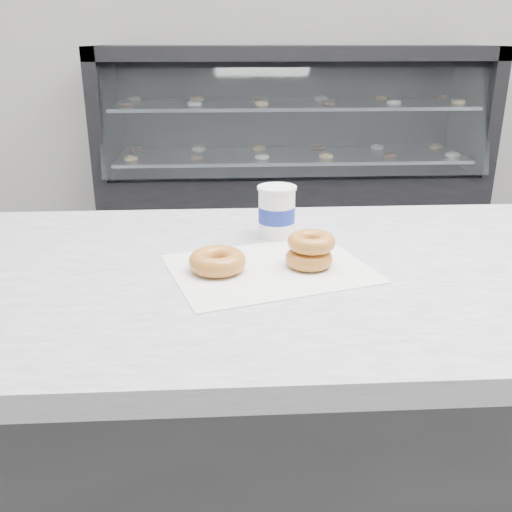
{
  "coord_description": "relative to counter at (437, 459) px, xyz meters",
  "views": [
    {
      "loc": [
        -0.44,
        -1.55,
        1.28
      ],
      "look_at": [
        -0.38,
        -0.6,
        0.92
      ],
      "focal_mm": 40.0,
      "sensor_mm": 36.0,
      "label": 1
    }
  ],
  "objects": [
    {
      "name": "ground",
      "position": [
        0.0,
        0.6,
        -0.45
      ],
      "size": [
        5.0,
        5.0,
        0.0
      ],
      "primitive_type": "plane",
      "color": "gray",
      "rests_on": "ground"
    },
    {
      "name": "counter",
      "position": [
        0.0,
        0.0,
        0.0
      ],
      "size": [
        3.06,
        0.76,
        0.9
      ],
      "color": "#333335",
      "rests_on": "ground"
    },
    {
      "name": "display_case",
      "position": [
        0.0,
        2.72,
        0.04
      ],
      "size": [
        2.4,
        0.74,
        1.25
      ],
      "color": "black",
      "rests_on": "ground"
    },
    {
      "name": "wax_paper",
      "position": [
        -0.36,
        -0.01,
        0.45
      ],
      "size": [
        0.4,
        0.35,
        0.0
      ],
      "primitive_type": "cube",
      "rotation": [
        0.0,
        0.0,
        0.3
      ],
      "color": "white",
      "rests_on": "counter"
    },
    {
      "name": "donut_single",
      "position": [
        -0.45,
        -0.02,
        0.47
      ],
      "size": [
        0.11,
        0.11,
        0.04
      ],
      "primitive_type": "torus",
      "rotation": [
        0.0,
        0.0,
        0.13
      ],
      "color": "#CD8838",
      "rests_on": "wax_paper"
    },
    {
      "name": "donut_stack",
      "position": [
        -0.29,
        -0.01,
        0.48
      ],
      "size": [
        0.11,
        0.11,
        0.06
      ],
      "color": "#CD8838",
      "rests_on": "wax_paper"
    },
    {
      "name": "coffee_cup",
      "position": [
        -0.33,
        0.16,
        0.5
      ],
      "size": [
        0.1,
        0.1,
        0.11
      ],
      "rotation": [
        0.0,
        0.0,
        -0.37
      ],
      "color": "white",
      "rests_on": "counter"
    }
  ]
}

